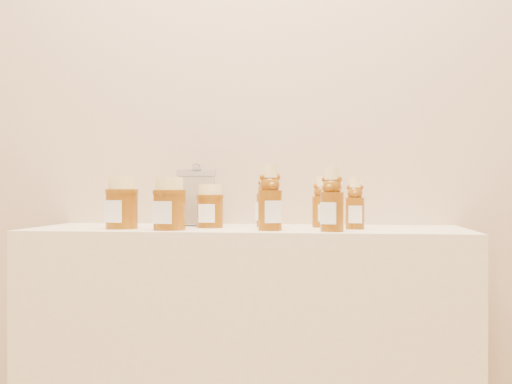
% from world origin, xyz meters
% --- Properties ---
extents(wall_back, '(3.50, 0.02, 2.70)m').
position_xyz_m(wall_back, '(0.00, 1.75, 1.35)').
color(wall_back, tan).
rests_on(wall_back, ground).
extents(bear_bottle_back_left, '(0.08, 0.08, 0.18)m').
position_xyz_m(bear_bottle_back_left, '(0.05, 1.60, 0.99)').
color(bear_bottle_back_left, '#673408').
rests_on(bear_bottle_back_left, display_table).
extents(bear_bottle_back_mid, '(0.07, 0.07, 0.16)m').
position_xyz_m(bear_bottle_back_mid, '(0.20, 1.61, 0.98)').
color(bear_bottle_back_mid, '#673408').
rests_on(bear_bottle_back_mid, display_table).
extents(bear_bottle_back_right, '(0.05, 0.05, 0.16)m').
position_xyz_m(bear_bottle_back_right, '(0.30, 1.53, 0.98)').
color(bear_bottle_back_right, '#673408').
rests_on(bear_bottle_back_right, display_table).
extents(bear_bottle_front_left, '(0.09, 0.09, 0.19)m').
position_xyz_m(bear_bottle_front_left, '(0.07, 1.44, 1.00)').
color(bear_bottle_front_left, '#673408').
rests_on(bear_bottle_front_left, display_table).
extents(bear_bottle_front_right, '(0.08, 0.08, 0.19)m').
position_xyz_m(bear_bottle_front_right, '(0.23, 1.42, 0.99)').
color(bear_bottle_front_right, '#673408').
rests_on(bear_bottle_front_right, display_table).
extents(honey_jar_left, '(0.11, 0.11, 0.14)m').
position_xyz_m(honey_jar_left, '(-0.33, 1.47, 0.97)').
color(honey_jar_left, '#673408').
rests_on(honey_jar_left, display_table).
extents(honey_jar_back, '(0.08, 0.08, 0.12)m').
position_xyz_m(honey_jar_back, '(-0.11, 1.55, 0.96)').
color(honey_jar_back, '#673408').
rests_on(honey_jar_back, display_table).
extents(honey_jar_front, '(0.10, 0.10, 0.14)m').
position_xyz_m(honey_jar_front, '(-0.19, 1.43, 0.97)').
color(honey_jar_front, '#673408').
rests_on(honey_jar_front, display_table).
extents(glass_canister, '(0.13, 0.13, 0.18)m').
position_xyz_m(glass_canister, '(-0.17, 1.65, 0.99)').
color(glass_canister, white).
rests_on(glass_canister, display_table).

